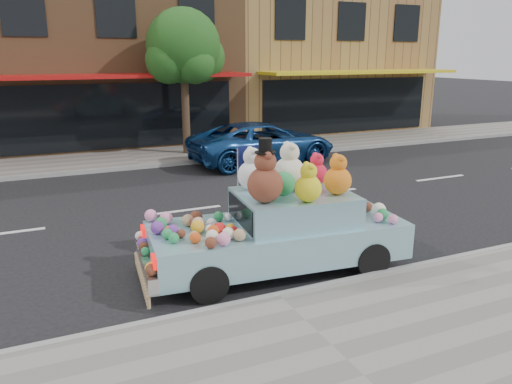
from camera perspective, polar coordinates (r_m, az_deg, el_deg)
ground at (r=12.08m, az=-8.16°, el=-2.12°), size 120.00×120.00×0.00m
near_sidewalk at (r=6.58m, az=8.64°, el=-17.34°), size 60.00×3.00×0.12m
far_sidewalk at (r=18.22m, az=-13.91°, el=3.73°), size 60.00×3.00×0.12m
near_kerb at (r=7.71m, az=2.52°, el=-11.94°), size 60.00×0.12×0.13m
far_kerb at (r=16.78m, az=-12.96°, el=2.82°), size 60.00×0.12×0.13m
storefront_mid at (r=23.29m, az=-17.07°, el=14.84°), size 10.00×9.80×7.30m
storefront_right at (r=26.54m, az=5.65°, el=15.41°), size 10.00×9.80×7.30m
street_tree at (r=18.39m, az=-8.25°, el=15.52°), size 3.00×2.70×5.22m
car_blue at (r=17.13m, az=0.78°, el=5.65°), size 5.23×2.69×1.41m
art_car at (r=8.50m, az=2.55°, el=-3.79°), size 4.62×2.14×2.37m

